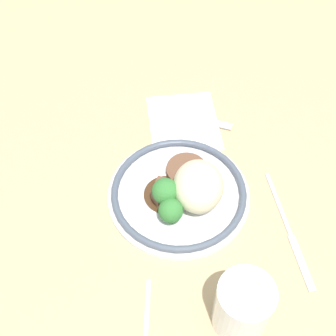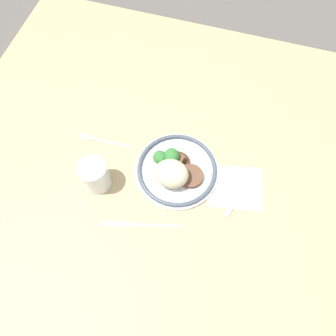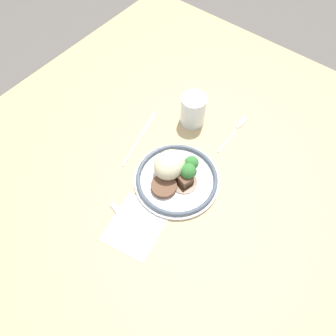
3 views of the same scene
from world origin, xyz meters
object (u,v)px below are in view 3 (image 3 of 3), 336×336
plate (176,175)px  juice_glass (193,111)px  fork (126,222)px  knife (141,136)px  spoon (238,127)px

plate → juice_glass: (0.20, 0.09, 0.02)m
plate → juice_glass: size_ratio=2.42×
fork → knife: (0.24, 0.15, -0.00)m
plate → fork: (-0.19, 0.02, -0.02)m
fork → spoon: bearing=-83.0°
plate → knife: bearing=73.2°
juice_glass → knife: 0.18m
juice_glass → knife: size_ratio=0.46×
plate → fork: size_ratio=1.47×
fork → plate: bearing=-82.4°
fork → spoon: (0.46, -0.06, -0.00)m
juice_glass → spoon: 0.15m
fork → knife: bearing=-42.4°
juice_glass → spoon: (0.07, -0.13, -0.05)m
plate → knife: size_ratio=1.10×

